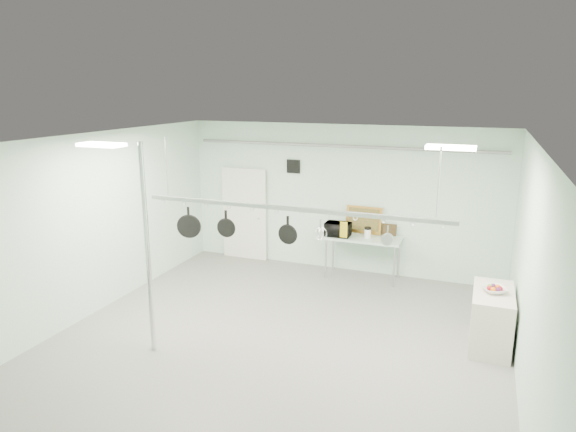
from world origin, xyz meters
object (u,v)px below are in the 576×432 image
at_px(skillet_mid, 226,223).
at_px(fruit_bowl, 494,290).
at_px(skillet_left, 189,222).
at_px(prep_table, 363,240).
at_px(skillet_right, 288,229).
at_px(chrome_pole, 147,251).
at_px(pot_rack, 289,207).
at_px(microwave, 338,229).
at_px(coffee_canister, 368,233).
at_px(side_cabinet, 491,319).

bearing_deg(skillet_mid, fruit_bowl, 10.13).
relative_size(skillet_left, skillet_mid, 1.23).
bearing_deg(prep_table, skillet_left, -122.92).
xyz_separation_m(fruit_bowl, skillet_right, (-2.97, -1.07, 0.94)).
relative_size(fruit_bowl, skillet_right, 0.86).
relative_size(chrome_pole, skillet_right, 7.79).
distance_m(pot_rack, microwave, 3.40).
distance_m(pot_rack, fruit_bowl, 3.39).
bearing_deg(skillet_right, chrome_pole, -151.16).
height_order(coffee_canister, skillet_right, skillet_right).
relative_size(prep_table, fruit_bowl, 4.51).
distance_m(chrome_pole, side_cabinet, 5.37).
height_order(side_cabinet, coffee_canister, coffee_canister).
bearing_deg(side_cabinet, fruit_bowl, -93.53).
bearing_deg(microwave, skillet_right, 91.14).
bearing_deg(skillet_mid, skillet_left, 175.22).
bearing_deg(side_cabinet, prep_table, 139.21).
bearing_deg(microwave, chrome_pole, 65.90).
bearing_deg(coffee_canister, microwave, -169.90).
bearing_deg(chrome_pole, skillet_mid, 46.94).
bearing_deg(skillet_right, fruit_bowl, 22.96).
distance_m(pot_rack, skillet_left, 1.78).
distance_m(chrome_pole, fruit_bowl, 5.27).
xyz_separation_m(microwave, skillet_left, (-1.63, -3.19, 0.78)).
bearing_deg(microwave, coffee_canister, -170.35).
bearing_deg(chrome_pole, prep_table, 61.29).
distance_m(side_cabinet, coffee_canister, 3.34).
height_order(microwave, skillet_mid, skillet_mid).
distance_m(prep_table, microwave, 0.57).
xyz_separation_m(prep_table, skillet_right, (-0.42, -3.30, 1.05)).
distance_m(coffee_canister, skillet_mid, 3.75).
height_order(coffee_canister, fruit_bowl, coffee_canister).
distance_m(coffee_canister, fruit_bowl, 3.31).
xyz_separation_m(chrome_pole, skillet_right, (1.88, 0.90, 0.28)).
distance_m(prep_table, skillet_mid, 3.76).
relative_size(side_cabinet, coffee_canister, 6.74).
xyz_separation_m(prep_table, skillet_left, (-2.14, -3.30, 1.00)).
height_order(microwave, fruit_bowl, microwave).
xyz_separation_m(prep_table, microwave, (-0.51, -0.11, 0.22)).
distance_m(microwave, skillet_left, 3.66).
distance_m(side_cabinet, pot_rack, 3.62).
height_order(chrome_pole, pot_rack, chrome_pole).
relative_size(pot_rack, skillet_right, 11.69).
bearing_deg(skillet_left, coffee_canister, 36.93).
xyz_separation_m(pot_rack, skillet_left, (-1.74, 0.00, -0.40)).
height_order(prep_table, side_cabinet, prep_table).
xyz_separation_m(microwave, coffee_canister, (0.61, 0.11, -0.06)).
bearing_deg(side_cabinet, coffee_canister, 138.20).
distance_m(side_cabinet, fruit_bowl, 0.49).
bearing_deg(skillet_right, coffee_canister, 84.26).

